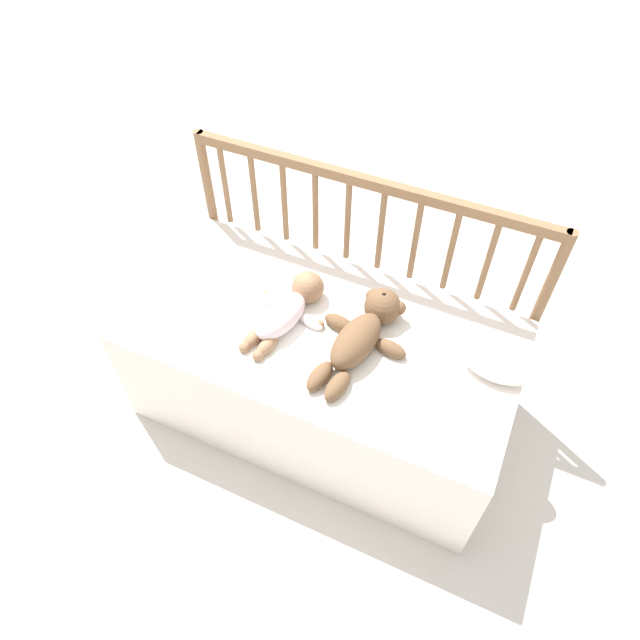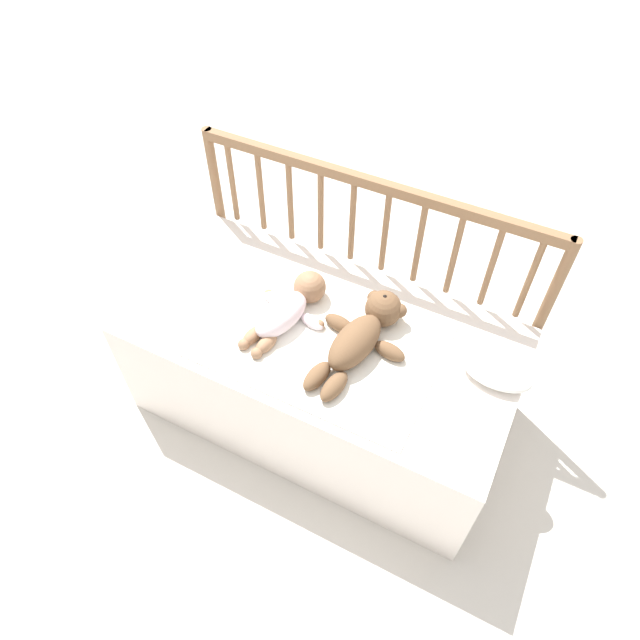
% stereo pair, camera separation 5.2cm
% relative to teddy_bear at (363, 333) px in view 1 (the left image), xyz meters
% --- Properties ---
extents(ground_plane, '(12.00, 12.00, 0.00)m').
position_rel_teddy_bear_xyz_m(ground_plane, '(-0.14, -0.00, -0.52)').
color(ground_plane, silver).
extents(crib_mattress, '(1.29, 0.65, 0.47)m').
position_rel_teddy_bear_xyz_m(crib_mattress, '(-0.14, -0.00, -0.29)').
color(crib_mattress, white).
rests_on(crib_mattress, ground_plane).
extents(crib_rail, '(1.29, 0.04, 0.84)m').
position_rel_teddy_bear_xyz_m(crib_rail, '(-0.14, 0.35, 0.07)').
color(crib_rail, brown).
rests_on(crib_rail, ground_plane).
extents(blanket, '(0.75, 0.52, 0.01)m').
position_rel_teddy_bear_xyz_m(blanket, '(-0.12, -0.04, -0.05)').
color(blanket, white).
rests_on(blanket, crib_mattress).
extents(teddy_bear, '(0.30, 0.45, 0.12)m').
position_rel_teddy_bear_xyz_m(teddy_bear, '(0.00, 0.00, 0.00)').
color(teddy_bear, brown).
rests_on(teddy_bear, crib_mattress).
extents(baby, '(0.26, 0.37, 0.11)m').
position_rel_teddy_bear_xyz_m(baby, '(-0.26, -0.01, -0.01)').
color(baby, white).
rests_on(baby, crib_mattress).
extents(small_pillow, '(0.21, 0.12, 0.06)m').
position_rel_teddy_bear_xyz_m(small_pillow, '(0.42, 0.07, -0.02)').
color(small_pillow, white).
rests_on(small_pillow, crib_mattress).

